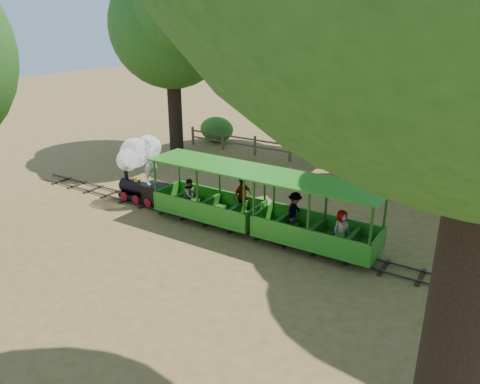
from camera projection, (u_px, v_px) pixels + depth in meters
The scene contains 10 objects.
ground at pixel (262, 235), 15.28m from camera, with size 90.00×90.00×0.00m, color olive.
track at pixel (262, 234), 15.25m from camera, with size 22.00×1.00×0.10m.
locomotive at pixel (140, 164), 17.44m from camera, with size 2.38×1.12×2.73m.
carriage_front at pixel (211, 199), 16.00m from camera, with size 3.97×1.62×2.07m.
carriage_rear at pixel (315, 224), 14.11m from camera, with size 3.97×1.62×2.07m.
oak_nw at pixel (171, 20), 22.03m from camera, with size 7.28×6.40×9.18m.
fence at pixel (349, 159), 21.40m from camera, with size 18.10×0.10×1.00m.
shrub_west at pixel (217, 129), 26.53m from camera, with size 2.02×1.55×1.40m, color #2D6B1E.
shrub_mid_w at pixel (369, 147), 22.05m from camera, with size 2.72×2.10×1.89m, color #2D6B1E.
shrub_mid_e at pixel (410, 157), 21.17m from camera, with size 2.12×1.63×1.47m, color #2D6B1E.
Camera 1 is at (6.76, -12.04, 6.72)m, focal length 35.00 mm.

